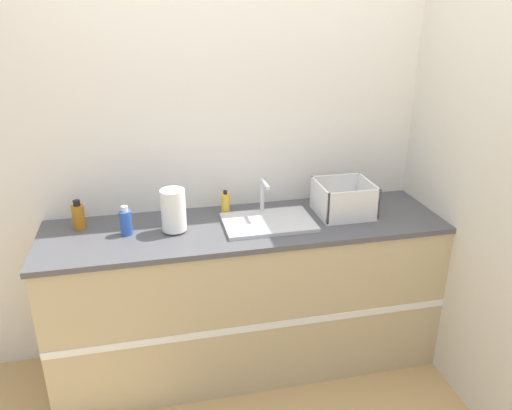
# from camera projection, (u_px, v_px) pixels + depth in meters

# --- Properties ---
(ground_plane) EXTENTS (12.00, 12.00, 0.00)m
(ground_plane) POSITION_uv_depth(u_px,v_px,m) (258.00, 392.00, 2.81)
(ground_plane) COLOR tan
(wall_back) EXTENTS (4.57, 0.06, 2.60)m
(wall_back) POSITION_uv_depth(u_px,v_px,m) (235.00, 140.00, 2.86)
(wall_back) COLOR silver
(wall_back) RESTS_ON ground_plane
(wall_right) EXTENTS (0.06, 2.58, 2.60)m
(wall_right) POSITION_uv_depth(u_px,v_px,m) (441.00, 143.00, 2.80)
(wall_right) COLOR beige
(wall_right) RESTS_ON ground_plane
(counter_cabinet) EXTENTS (2.20, 0.61, 0.91)m
(counter_cabinet) POSITION_uv_depth(u_px,v_px,m) (247.00, 295.00, 2.90)
(counter_cabinet) COLOR tan
(counter_cabinet) RESTS_ON ground_plane
(sink) EXTENTS (0.49, 0.33, 0.22)m
(sink) POSITION_uv_depth(u_px,v_px,m) (268.00, 221.00, 2.72)
(sink) COLOR silver
(sink) RESTS_ON counter_cabinet
(paper_towel_roll) EXTENTS (0.13, 0.13, 0.23)m
(paper_towel_roll) POSITION_uv_depth(u_px,v_px,m) (174.00, 211.00, 2.59)
(paper_towel_roll) COLOR #4C4C51
(paper_towel_roll) RESTS_ON counter_cabinet
(dish_rack) EXTENTS (0.30, 0.29, 0.19)m
(dish_rack) POSITION_uv_depth(u_px,v_px,m) (344.00, 202.00, 2.83)
(dish_rack) COLOR white
(dish_rack) RESTS_ON counter_cabinet
(bottle_blue) EXTENTS (0.06, 0.06, 0.16)m
(bottle_blue) POSITION_uv_depth(u_px,v_px,m) (126.00, 222.00, 2.58)
(bottle_blue) COLOR #2D56B7
(bottle_blue) RESTS_ON counter_cabinet
(bottle_amber) EXTENTS (0.07, 0.07, 0.16)m
(bottle_amber) POSITION_uv_depth(u_px,v_px,m) (78.00, 216.00, 2.65)
(bottle_amber) COLOR #B26B19
(bottle_amber) RESTS_ON counter_cabinet
(soap_dispenser) EXTENTS (0.05, 0.05, 0.14)m
(soap_dispenser) POSITION_uv_depth(u_px,v_px,m) (225.00, 203.00, 2.84)
(soap_dispenser) COLOR gold
(soap_dispenser) RESTS_ON counter_cabinet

